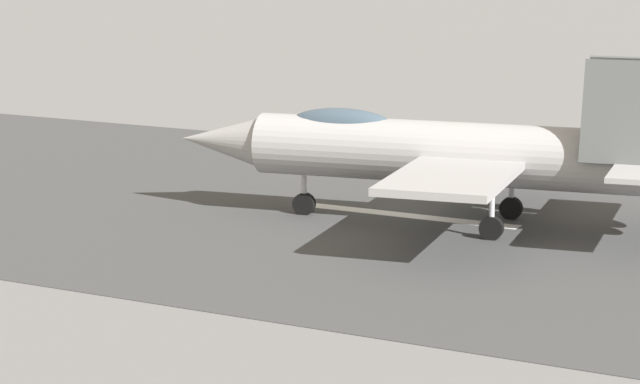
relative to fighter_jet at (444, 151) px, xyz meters
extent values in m
plane|color=slate|center=(0.98, -0.73, -2.49)|extent=(400.00, 400.00, 0.00)
cube|color=#404142|center=(0.98, -0.73, -2.48)|extent=(240.00, 26.00, 0.02)
cube|color=white|center=(1.60, -0.73, -2.47)|extent=(8.00, 0.70, 0.00)
cylinder|color=#A4A1A2|center=(-0.17, -0.03, -0.07)|extent=(13.22, 4.04, 2.05)
cone|color=#A4A1A2|center=(7.77, 1.21, -0.07)|extent=(3.25, 2.18, 1.74)
ellipsoid|color=#3F5160|center=(3.47, 0.54, 0.70)|extent=(3.73, 1.64, 1.10)
cube|color=#A4A1A2|center=(-1.75, 3.63, -0.17)|extent=(4.23, 6.12, 0.24)
cube|color=#A4A1A2|center=(-0.57, -3.99, -0.17)|extent=(4.23, 6.12, 0.24)
cube|color=#505354|center=(-5.93, -0.01, 1.63)|extent=(2.71, 1.34, 3.14)
cube|color=#505354|center=(-5.66, -1.79, 1.63)|extent=(2.71, 1.34, 3.14)
cylinder|color=silver|center=(4.79, 0.75, -1.79)|extent=(0.18, 0.18, 1.40)
cylinder|color=black|center=(4.79, 0.75, -2.11)|extent=(0.80, 0.41, 0.76)
cylinder|color=silver|center=(-2.20, 1.28, -1.79)|extent=(0.18, 0.18, 1.40)
cylinder|color=black|center=(-2.20, 1.28, -2.11)|extent=(0.80, 0.41, 0.76)
cylinder|color=silver|center=(-1.70, -1.88, -1.79)|extent=(0.18, 0.18, 1.40)
cylinder|color=black|center=(-1.70, -1.88, -2.11)|extent=(0.80, 0.41, 0.76)
cone|color=orange|center=(7.53, -13.94, -2.22)|extent=(0.44, 0.44, 0.55)
camera|label=1|loc=(-16.71, 40.28, 7.27)|focal=75.67mm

